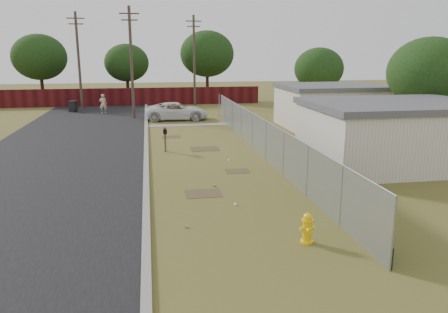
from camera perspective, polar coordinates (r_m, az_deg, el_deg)
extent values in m
plane|color=olive|center=(22.09, -2.32, -0.71)|extent=(120.00, 120.00, 0.00)
cube|color=black|center=(30.10, -18.72, 2.44)|extent=(9.00, 60.00, 0.02)
cube|color=gray|center=(29.72, -10.13, 2.91)|extent=(0.25, 60.00, 0.12)
cube|color=gray|center=(33.29, -4.95, 4.12)|extent=(6.20, 1.00, 0.03)
cylinder|color=gray|center=(11.81, 21.22, -9.46)|extent=(0.06, 0.06, 2.00)
cylinder|color=gray|center=(14.27, 15.09, -5.02)|extent=(0.06, 0.06, 2.00)
cylinder|color=gray|center=(16.92, 10.87, -1.89)|extent=(0.06, 0.06, 2.00)
cylinder|color=gray|center=(19.66, 7.82, 0.39)|extent=(0.06, 0.06, 2.00)
cylinder|color=gray|center=(22.47, 5.52, 2.10)|extent=(0.06, 0.06, 2.00)
cylinder|color=gray|center=(25.32, 3.73, 3.43)|extent=(0.06, 0.06, 2.00)
cylinder|color=gray|center=(28.21, 2.31, 4.48)|extent=(0.06, 0.06, 2.00)
cylinder|color=gray|center=(31.11, 1.15, 5.34)|extent=(0.06, 0.06, 2.00)
cylinder|color=gray|center=(34.04, 0.18, 6.05)|extent=(0.06, 0.06, 2.00)
cylinder|color=gray|center=(36.97, -0.64, 6.64)|extent=(0.06, 0.06, 2.00)
cylinder|color=gray|center=(23.25, 4.93, 5.00)|extent=(0.04, 26.00, 0.04)
cube|color=gray|center=(23.42, 4.88, 2.58)|extent=(0.01, 26.00, 2.00)
cube|color=black|center=(23.57, 4.98, 0.91)|extent=(0.03, 26.00, 0.60)
cube|color=#4D1015|center=(46.56, -13.90, 7.55)|extent=(30.00, 0.12, 1.80)
cylinder|color=#4D3D33|center=(37.26, -11.99, 11.81)|extent=(0.24, 0.24, 9.00)
cube|color=#4D3D33|center=(37.37, -12.29, 17.79)|extent=(1.60, 0.10, 0.10)
cube|color=#4D3D33|center=(37.33, -12.25, 17.03)|extent=(1.30, 0.10, 0.10)
cylinder|color=#4D3D33|center=(43.69, -18.43, 11.63)|extent=(0.24, 0.24, 9.00)
cube|color=#4D3D33|center=(43.78, -18.82, 16.73)|extent=(1.60, 0.10, 0.10)
cube|color=#4D3D33|center=(43.75, -18.77, 16.08)|extent=(1.30, 0.10, 0.10)
cylinder|color=#4D3D33|center=(45.49, -3.91, 12.32)|extent=(0.24, 0.24, 9.00)
cube|color=#4D3D33|center=(45.58, -3.99, 17.23)|extent=(1.60, 0.10, 0.10)
cube|color=#4D3D33|center=(45.55, -3.98, 16.60)|extent=(1.30, 0.10, 0.10)
cube|color=#BDB7AB|center=(22.91, 21.30, 2.47)|extent=(8.00, 6.00, 2.80)
cube|color=#4F4F54|center=(22.69, 21.64, 6.31)|extent=(8.32, 6.24, 0.30)
cube|color=#BDB7AB|center=(33.26, 13.84, 6.18)|extent=(7.00, 6.00, 2.80)
cube|color=#4F4F54|center=(33.11, 13.99, 8.84)|extent=(7.28, 6.24, 0.30)
cylinder|color=#2E2114|center=(51.61, -22.63, 8.30)|extent=(0.36, 0.36, 3.30)
ellipsoid|color=black|center=(51.47, -22.96, 11.87)|extent=(5.70, 5.70, 4.84)
cylinder|color=#2E2114|center=(51.43, -12.45, 8.75)|extent=(0.36, 0.36, 2.86)
ellipsoid|color=black|center=(51.29, -12.61, 11.86)|extent=(4.94, 4.94, 4.20)
cylinder|color=#2E2114|center=(50.82, -2.19, 9.37)|extent=(0.36, 0.36, 3.52)
ellipsoid|color=black|center=(50.69, -2.23, 13.26)|extent=(6.08, 6.08, 5.17)
cylinder|color=#2E2114|center=(42.48, 12.11, 7.68)|extent=(0.36, 0.36, 2.64)
ellipsoid|color=black|center=(42.31, 12.28, 11.15)|extent=(4.56, 4.56, 3.88)
cylinder|color=#2E2114|center=(29.74, 24.69, 4.57)|extent=(0.36, 0.36, 2.86)
ellipsoid|color=black|center=(29.50, 25.23, 9.93)|extent=(4.94, 4.94, 4.20)
cylinder|color=yellow|center=(13.19, 10.73, -10.86)|extent=(0.38, 0.38, 0.07)
cylinder|color=yellow|center=(13.06, 10.80, -9.51)|extent=(0.27, 0.27, 0.65)
cylinder|color=yellow|center=(12.93, 10.86, -8.18)|extent=(0.35, 0.35, 0.06)
sphere|color=yellow|center=(12.90, 10.88, -7.81)|extent=(0.26, 0.26, 0.26)
cylinder|color=yellow|center=(12.85, 10.91, -7.25)|extent=(0.04, 0.04, 0.07)
cylinder|color=yellow|center=(12.97, 10.16, -9.26)|extent=(0.11, 0.12, 0.12)
cylinder|color=yellow|center=(13.08, 11.46, -9.13)|extent=(0.11, 0.12, 0.12)
cylinder|color=yellow|center=(12.89, 11.06, -9.45)|extent=(0.16, 0.14, 0.16)
cube|color=brown|center=(24.46, -7.68, 1.90)|extent=(0.10, 0.10, 1.10)
cube|color=black|center=(24.35, -7.72, 3.23)|extent=(0.20, 0.53, 0.20)
cylinder|color=black|center=(24.33, -7.73, 3.46)|extent=(0.20, 0.53, 0.20)
cube|color=red|center=(24.07, -7.69, 3.12)|extent=(0.02, 0.04, 0.11)
imported|color=white|center=(35.98, -6.20, 5.92)|extent=(5.18, 2.47, 1.43)
imported|color=#BFAF8C|center=(40.77, -15.51, 6.64)|extent=(0.65, 0.43, 1.77)
cube|color=black|center=(42.97, -19.10, 6.17)|extent=(0.76, 0.76, 0.96)
cube|color=black|center=(42.91, -19.15, 6.83)|extent=(0.84, 0.84, 0.08)
cylinder|color=black|center=(42.61, -18.89, 5.62)|extent=(0.11, 0.21, 0.20)
cylinder|color=white|center=(15.92, 1.49, -6.25)|extent=(0.10, 0.12, 0.07)
cylinder|color=#AFAFB4|center=(18.08, -1.24, -3.81)|extent=(0.12, 0.12, 0.07)
cylinder|color=white|center=(22.27, 0.67, -0.47)|extent=(0.11, 0.12, 0.07)
cylinder|color=#AFAFB4|center=(14.02, -4.90, -9.11)|extent=(0.12, 0.12, 0.07)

